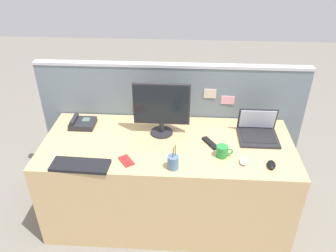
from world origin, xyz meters
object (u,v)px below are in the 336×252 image
coffee_mug (222,151)px  tv_remote (210,143)px  keyboard_main (80,165)px  desktop_monitor (162,107)px  pen_cup (173,162)px  cell_phone_red_case (126,161)px  computer_mouse_left_hand (271,165)px  computer_mouse_right_hand (244,161)px  laptop (258,131)px  desk_phone (82,123)px

coffee_mug → tv_remote: bearing=118.1°
keyboard_main → desktop_monitor: bearing=43.3°
pen_cup → coffee_mug: 0.38m
pen_cup → cell_phone_red_case: (-0.34, 0.06, -0.05)m
computer_mouse_left_hand → desktop_monitor: bearing=164.0°
keyboard_main → computer_mouse_right_hand: size_ratio=4.07×
keyboard_main → coffee_mug: 1.01m
laptop → tv_remote: laptop is taller
laptop → desk_phone: (-1.43, 0.06, -0.02)m
desktop_monitor → computer_mouse_right_hand: 0.74m
coffee_mug → desk_phone: bearing=162.8°
keyboard_main → laptop: bearing=21.9°
keyboard_main → cell_phone_red_case: 0.32m
laptop → computer_mouse_left_hand: bearing=-85.0°
keyboard_main → computer_mouse_right_hand: (1.14, 0.11, 0.01)m
laptop → computer_mouse_right_hand: bearing=-113.1°
desktop_monitor → keyboard_main: bearing=-138.7°
laptop → computer_mouse_right_hand: laptop is taller
keyboard_main → coffee_mug: coffee_mug is taller
desk_phone → coffee_mug: 1.18m
tv_remote → cell_phone_red_case: bearing=170.9°
tv_remote → keyboard_main: bearing=168.1°
desktop_monitor → computer_mouse_left_hand: size_ratio=4.41×
desk_phone → keyboard_main: desk_phone is taller
cell_phone_red_case → computer_mouse_left_hand: bearing=-35.0°
keyboard_main → computer_mouse_right_hand: 1.15m
computer_mouse_left_hand → cell_phone_red_case: computer_mouse_left_hand is taller
computer_mouse_left_hand → coffee_mug: bearing=173.2°
laptop → keyboard_main: size_ratio=0.75×
keyboard_main → pen_cup: 0.65m
desktop_monitor → coffee_mug: size_ratio=3.58×
computer_mouse_right_hand → tv_remote: size_ratio=0.59×
desk_phone → cell_phone_red_case: size_ratio=1.50×
computer_mouse_left_hand → tv_remote: size_ratio=0.59×
computer_mouse_right_hand → desk_phone: bearing=172.3°
laptop → desk_phone: size_ratio=1.53×
computer_mouse_right_hand → tv_remote: 0.31m
coffee_mug → pen_cup: bearing=-155.5°
computer_mouse_right_hand → coffee_mug: 0.17m
computer_mouse_right_hand → cell_phone_red_case: bearing=-167.1°
pen_cup → cell_phone_red_case: bearing=170.7°
desktop_monitor → desk_phone: size_ratio=2.22×
keyboard_main → computer_mouse_left_hand: 1.33m
coffee_mug → laptop: bearing=43.8°
desk_phone → laptop: bearing=-2.5°
cell_phone_red_case → coffee_mug: coffee_mug is taller
tv_remote → coffee_mug: bearing=-93.5°
keyboard_main → coffee_mug: bearing=12.3°
cell_phone_red_case → tv_remote: 0.66m
desktop_monitor → coffee_mug: (0.46, -0.29, -0.19)m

